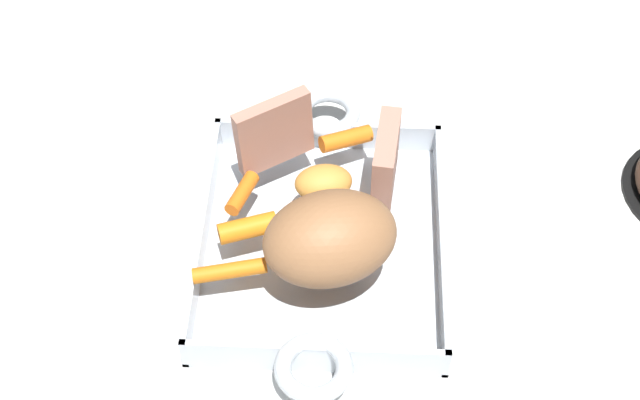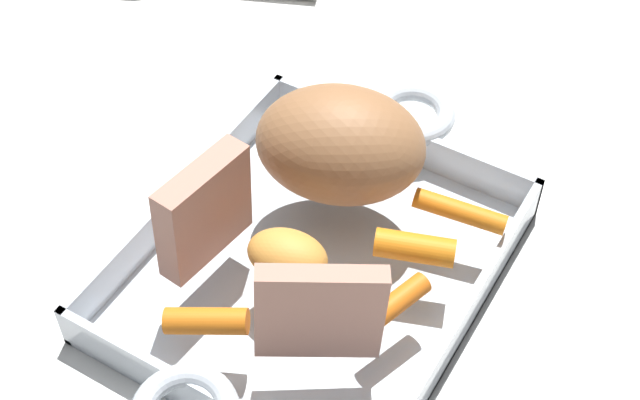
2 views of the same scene
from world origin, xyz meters
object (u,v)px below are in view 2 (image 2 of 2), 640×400
(baby_carrot_southwest, at_px, (206,321))
(potato_corner, at_px, (288,256))
(roasting_dish, at_px, (314,264))
(roast_slice_thin, at_px, (204,211))
(baby_carrot_southeast, at_px, (415,248))
(pork_roast, at_px, (340,145))
(baby_carrot_long, at_px, (460,211))
(roast_slice_thick, at_px, (319,312))
(baby_carrot_center_right, at_px, (397,302))

(baby_carrot_southwest, height_order, potato_corner, potato_corner)
(roasting_dish, xyz_separation_m, roast_slice_thin, (-0.05, 0.06, 0.07))
(roast_slice_thin, distance_m, baby_carrot_southeast, 0.15)
(pork_roast, height_order, baby_carrot_long, pork_roast)
(roast_slice_thin, bearing_deg, roasting_dish, -52.78)
(roast_slice_thin, xyz_separation_m, potato_corner, (0.01, -0.06, -0.02))
(roast_slice_thick, relative_size, potato_corner, 1.41)
(pork_roast, distance_m, potato_corner, 0.10)
(roast_slice_thick, xyz_separation_m, potato_corner, (0.04, 0.05, -0.02))
(pork_roast, relative_size, roast_slice_thick, 1.54)
(roast_slice_thick, distance_m, baby_carrot_long, 0.16)
(pork_roast, distance_m, baby_carrot_center_right, 0.13)
(pork_roast, relative_size, baby_carrot_southwest, 2.25)
(baby_carrot_southeast, relative_size, baby_carrot_southwest, 1.02)
(roast_slice_thin, distance_m, potato_corner, 0.07)
(roast_slice_thin, bearing_deg, baby_carrot_long, -51.12)
(roasting_dish, relative_size, pork_roast, 3.12)
(pork_roast, distance_m, baby_carrot_southwest, 0.16)
(baby_carrot_long, bearing_deg, roast_slice_thick, 168.20)
(baby_carrot_southeast, distance_m, baby_carrot_southwest, 0.16)
(baby_carrot_long, bearing_deg, baby_carrot_southeast, 166.19)
(roast_slice_thin, height_order, baby_carrot_long, roast_slice_thin)
(pork_roast, height_order, baby_carrot_southeast, pork_roast)
(roasting_dish, bearing_deg, baby_carrot_long, -49.96)
(baby_carrot_long, xyz_separation_m, baby_carrot_southwest, (-0.18, 0.10, 0.00))
(roast_slice_thin, height_order, baby_carrot_southwest, roast_slice_thin)
(baby_carrot_southeast, height_order, baby_carrot_center_right, baby_carrot_southeast)
(pork_roast, relative_size, baby_carrot_long, 1.81)
(roast_slice_thick, bearing_deg, roasting_dish, 33.02)
(roast_slice_thick, bearing_deg, potato_corner, 49.24)
(roasting_dish, distance_m, baby_carrot_southeast, 0.09)
(roasting_dish, xyz_separation_m, pork_roast, (0.06, 0.01, 0.07))
(baby_carrot_center_right, height_order, potato_corner, potato_corner)
(baby_carrot_long, distance_m, baby_carrot_center_right, 0.10)
(roast_slice_thin, xyz_separation_m, baby_carrot_long, (0.12, -0.14, -0.03))
(baby_carrot_southwest, distance_m, baby_carrot_center_right, 0.13)
(roast_slice_thin, relative_size, baby_carrot_southwest, 1.39)
(roast_slice_thick, height_order, baby_carrot_center_right, roast_slice_thick)
(roasting_dish, distance_m, potato_corner, 0.06)
(roast_slice_thick, xyz_separation_m, roast_slice_thin, (0.03, 0.11, -0.00))
(pork_roast, bearing_deg, roasting_dish, -169.72)
(pork_roast, bearing_deg, baby_carrot_center_right, -131.62)
(roasting_dish, xyz_separation_m, baby_carrot_long, (0.07, -0.08, 0.04))
(baby_carrot_southwest, bearing_deg, baby_carrot_center_right, -52.14)
(potato_corner, bearing_deg, pork_roast, 6.73)
(baby_carrot_southeast, bearing_deg, pork_roast, 66.85)
(roast_slice_thick, height_order, roast_slice_thin, roast_slice_thick)
(roast_slice_thick, relative_size, baby_carrot_long, 1.18)
(baby_carrot_southeast, bearing_deg, roasting_dish, 105.90)
(roast_slice_thin, distance_m, baby_carrot_long, 0.19)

